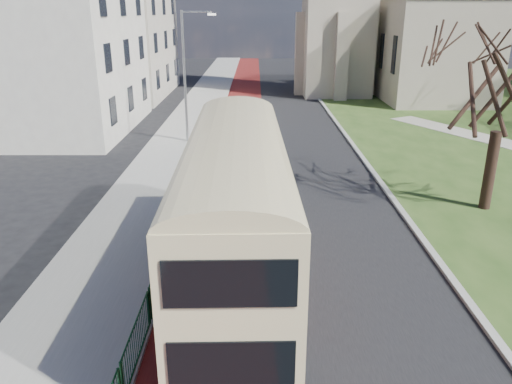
{
  "coord_description": "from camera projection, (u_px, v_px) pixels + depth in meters",
  "views": [
    {
      "loc": [
        -0.11,
        -13.62,
        8.03
      ],
      "look_at": [
        -0.08,
        3.01,
        2.0
      ],
      "focal_mm": 35.0,
      "sensor_mm": 36.0,
      "label": 1
    }
  ],
  "objects": [
    {
      "name": "ground",
      "position": [
        259.0,
        285.0,
        15.54
      ],
      "size": [
        160.0,
        160.0,
        0.0
      ],
      "primitive_type": "plane",
      "color": "black",
      "rests_on": "ground"
    },
    {
      "name": "road_carriageway",
      "position": [
        278.0,
        135.0,
        34.34
      ],
      "size": [
        9.0,
        120.0,
        0.01
      ],
      "primitive_type": "cube",
      "color": "black",
      "rests_on": "ground"
    },
    {
      "name": "bus_lane",
      "position": [
        239.0,
        135.0,
        34.34
      ],
      "size": [
        3.4,
        120.0,
        0.01
      ],
      "primitive_type": "cube",
      "color": "#591414",
      "rests_on": "ground"
    },
    {
      "name": "pavement_west",
      "position": [
        184.0,
        135.0,
        34.31
      ],
      "size": [
        4.0,
        120.0,
        0.12
      ],
      "primitive_type": "cube",
      "color": "gray",
      "rests_on": "ground"
    },
    {
      "name": "kerb_west",
      "position": [
        213.0,
        134.0,
        34.31
      ],
      "size": [
        0.25,
        120.0,
        0.13
      ],
      "primitive_type": "cube",
      "color": "#999993",
      "rests_on": "ground"
    },
    {
      "name": "kerb_east",
      "position": [
        341.0,
        128.0,
        36.21
      ],
      "size": [
        0.25,
        80.0,
        0.13
      ],
      "primitive_type": "cube",
      "color": "#999993",
      "rests_on": "ground"
    },
    {
      "name": "pedestrian_railing",
      "position": [
        181.0,
        219.0,
        19.11
      ],
      "size": [
        0.07,
        24.0,
        1.12
      ],
      "color": "#0C371A",
      "rests_on": "ground"
    },
    {
      "name": "street_block_near",
      "position": [
        52.0,
        35.0,
        33.98
      ],
      "size": [
        10.3,
        14.3,
        13.0
      ],
      "color": "beige",
      "rests_on": "ground"
    },
    {
      "name": "street_block_far",
      "position": [
        115.0,
        36.0,
        49.28
      ],
      "size": [
        10.3,
        16.3,
        11.5
      ],
      "color": "#B3AA97",
      "rests_on": "ground"
    },
    {
      "name": "streetlamp",
      "position": [
        187.0,
        70.0,
        30.89
      ],
      "size": [
        2.13,
        0.18,
        8.0
      ],
      "color": "gray",
      "rests_on": "pavement_west"
    },
    {
      "name": "bus",
      "position": [
        236.0,
        210.0,
        14.09
      ],
      "size": [
        2.93,
        11.63,
        4.84
      ],
      "rotation": [
        0.0,
        0.0,
        0.02
      ],
      "color": "#992F0E",
      "rests_on": "ground"
    },
    {
      "name": "winter_tree_near",
      "position": [
        508.0,
        66.0,
        19.53
      ],
      "size": [
        6.73,
        6.73,
        8.65
      ],
      "rotation": [
        0.0,
        0.0,
        -0.16
      ],
      "color": "black",
      "rests_on": "grass_green"
    }
  ]
}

